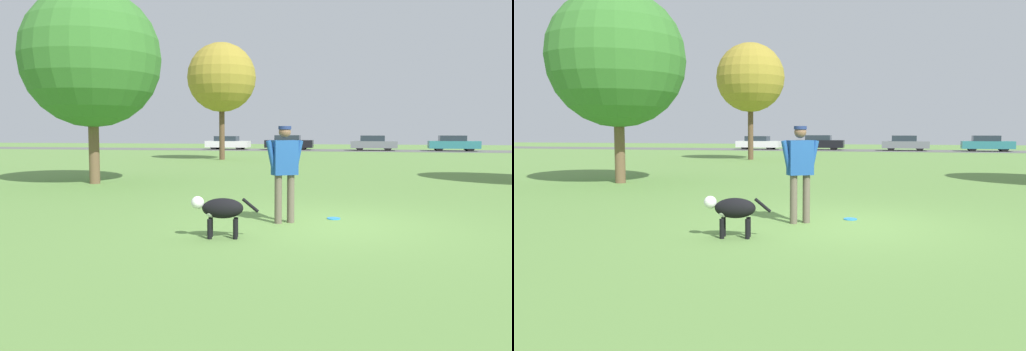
% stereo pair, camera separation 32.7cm
% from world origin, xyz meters
% --- Properties ---
extents(ground_plane, '(120.00, 120.00, 0.00)m').
position_xyz_m(ground_plane, '(0.00, 0.00, 0.00)').
color(ground_plane, '#608C42').
extents(far_road_strip, '(120.00, 6.00, 0.01)m').
position_xyz_m(far_road_strip, '(0.00, 36.79, 0.01)').
color(far_road_strip, '#5B5B59').
rests_on(far_road_strip, ground_plane).
extents(person, '(0.64, 0.46, 1.72)m').
position_xyz_m(person, '(-0.72, 0.02, 1.02)').
color(person, '#665B4C').
rests_on(person, ground_plane).
extents(dog, '(1.04, 0.43, 0.64)m').
position_xyz_m(dog, '(-1.47, -1.44, 0.44)').
color(dog, black).
rests_on(dog, ground_plane).
extents(frisbee, '(0.25, 0.25, 0.02)m').
position_xyz_m(frisbee, '(0.11, 0.62, 0.01)').
color(frisbee, '#268CE5').
rests_on(frisbee, ground_plane).
extents(tree_far_left, '(4.02, 4.02, 6.82)m').
position_xyz_m(tree_far_left, '(-7.61, 19.75, 4.80)').
color(tree_far_left, brown).
rests_on(tree_far_left, ground_plane).
extents(tree_near_left, '(4.27, 4.27, 6.03)m').
position_xyz_m(tree_near_left, '(-7.63, 5.52, 3.89)').
color(tree_near_left, brown).
rests_on(tree_near_left, ground_plane).
extents(parked_car_white, '(4.10, 1.85, 1.27)m').
position_xyz_m(parked_car_white, '(-12.08, 37.02, 0.63)').
color(parked_car_white, white).
rests_on(parked_car_white, ground_plane).
extents(parked_car_black, '(4.44, 1.94, 1.36)m').
position_xyz_m(parked_car_black, '(-6.25, 37.17, 0.68)').
color(parked_car_black, black).
rests_on(parked_car_black, ground_plane).
extents(parked_car_grey, '(4.01, 1.85, 1.34)m').
position_xyz_m(parked_car_grey, '(1.37, 36.91, 0.67)').
color(parked_car_grey, slate).
rests_on(parked_car_grey, ground_plane).
extents(parked_car_teal, '(4.18, 1.92, 1.35)m').
position_xyz_m(parked_car_teal, '(8.09, 37.05, 0.68)').
color(parked_car_teal, teal).
rests_on(parked_car_teal, ground_plane).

